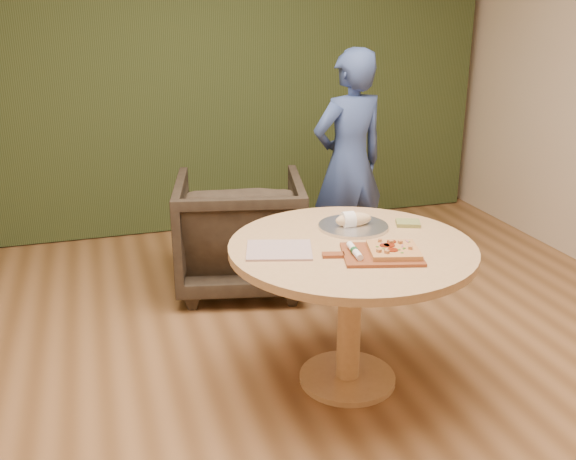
% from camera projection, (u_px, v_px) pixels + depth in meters
% --- Properties ---
extents(room_shell, '(5.04, 6.04, 2.84)m').
position_uv_depth(room_shell, '(332.00, 121.00, 2.50)').
color(room_shell, '#94633B').
rests_on(room_shell, ground).
extents(curtain, '(4.80, 0.14, 2.78)m').
position_uv_depth(curtain, '(202.00, 59.00, 5.11)').
color(curtain, '#263216').
rests_on(curtain, ground).
extents(pedestal_table, '(1.18, 1.18, 0.75)m').
position_uv_depth(pedestal_table, '(351.00, 271.00, 3.10)').
color(pedestal_table, tan).
rests_on(pedestal_table, ground).
extents(pizza_paddle, '(0.47, 0.36, 0.01)m').
position_uv_depth(pizza_paddle, '(379.00, 254.00, 2.91)').
color(pizza_paddle, brown).
rests_on(pizza_paddle, pedestal_table).
extents(flatbread_pizza, '(0.27, 0.27, 0.04)m').
position_uv_depth(flatbread_pizza, '(393.00, 250.00, 2.91)').
color(flatbread_pizza, tan).
rests_on(flatbread_pizza, pizza_paddle).
extents(cutlery_roll, '(0.05, 0.20, 0.03)m').
position_uv_depth(cutlery_roll, '(355.00, 251.00, 2.89)').
color(cutlery_roll, white).
rests_on(cutlery_roll, pizza_paddle).
extents(newspaper, '(0.36, 0.32, 0.01)m').
position_uv_depth(newspaper, '(279.00, 250.00, 2.96)').
color(newspaper, silver).
rests_on(newspaper, pedestal_table).
extents(serving_tray, '(0.36, 0.36, 0.02)m').
position_uv_depth(serving_tray, '(353.00, 226.00, 3.27)').
color(serving_tray, silver).
rests_on(serving_tray, pedestal_table).
extents(bread_roll, '(0.19, 0.09, 0.09)m').
position_uv_depth(bread_roll, '(352.00, 220.00, 3.25)').
color(bread_roll, beige).
rests_on(bread_roll, serving_tray).
extents(green_packet, '(0.15, 0.14, 0.02)m').
position_uv_depth(green_packet, '(408.00, 223.00, 3.31)').
color(green_packet, '#60682E').
rests_on(green_packet, pedestal_table).
extents(armchair, '(0.97, 0.93, 0.85)m').
position_uv_depth(armchair, '(240.00, 227.00, 4.26)').
color(armchair, black).
rests_on(armchair, ground).
extents(person_standing, '(0.63, 0.48, 1.56)m').
position_uv_depth(person_standing, '(349.00, 163.00, 4.44)').
color(person_standing, '#324783').
rests_on(person_standing, ground).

